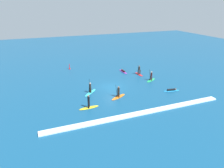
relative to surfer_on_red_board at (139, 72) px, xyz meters
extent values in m
plane|color=navy|center=(-7.33, -4.03, -0.53)|extent=(120.00, 120.00, 0.00)
ellipsoid|color=red|center=(0.01, 0.00, -0.49)|extent=(0.77, 2.64, 0.08)
cylinder|color=black|center=(-0.15, 0.09, -0.02)|extent=(0.22, 0.22, 0.87)
cylinder|color=black|center=(0.16, -0.08, -0.02)|extent=(0.22, 0.22, 0.87)
cylinder|color=black|center=(0.01, 0.00, 0.74)|extent=(0.34, 0.34, 0.64)
sphere|color=brown|center=(0.01, 0.00, 1.18)|extent=(0.26, 0.26, 0.25)
cylinder|color=black|center=(-0.26, -0.15, 0.53)|extent=(0.38, 0.05, 1.95)
cube|color=black|center=(-0.26, -0.15, -0.39)|extent=(0.20, 0.07, 0.32)
ellipsoid|color=yellow|center=(-13.00, -9.95, -0.48)|extent=(2.80, 0.91, 0.10)
cylinder|color=black|center=(-12.91, -9.78, 0.02)|extent=(0.23, 0.23, 0.89)
cylinder|color=black|center=(-13.08, -10.11, 0.02)|extent=(0.23, 0.23, 0.89)
cylinder|color=black|center=(-13.00, -9.95, 0.80)|extent=(0.32, 0.32, 0.68)
sphere|color=brown|center=(-13.00, -9.95, 1.27)|extent=(0.27, 0.27, 0.25)
ellipsoid|color=orange|center=(-7.95, -8.26, -0.48)|extent=(2.95, 2.02, 0.09)
cylinder|color=black|center=(-7.93, -8.03, -0.05)|extent=(0.25, 0.25, 0.78)
cylinder|color=black|center=(-7.96, -8.50, -0.05)|extent=(0.25, 0.25, 0.78)
cylinder|color=black|center=(-7.95, -8.26, 0.66)|extent=(0.47, 0.47, 0.64)
sphere|color=brown|center=(-7.95, -8.26, 1.11)|extent=(0.35, 0.35, 0.26)
cylinder|color=black|center=(-8.21, -8.09, 0.52)|extent=(0.21, 0.34, 1.90)
cube|color=black|center=(-8.21, -8.09, -0.38)|extent=(0.15, 0.21, 0.32)
ellipsoid|color=#23B266|center=(0.42, -3.84, -0.49)|extent=(2.69, 2.04, 0.09)
cylinder|color=#381414|center=(0.42, -3.64, -0.07)|extent=(0.23, 0.23, 0.76)
cylinder|color=#381414|center=(0.42, -4.03, -0.07)|extent=(0.23, 0.23, 0.76)
cylinder|color=#381414|center=(0.42, -3.84, 0.64)|extent=(0.45, 0.45, 0.65)
sphere|color=beige|center=(0.42, -3.84, 1.09)|extent=(0.36, 0.36, 0.26)
cylinder|color=black|center=(0.16, -3.69, 0.56)|extent=(0.16, 0.22, 2.01)
cube|color=black|center=(0.16, -3.69, -0.39)|extent=(0.16, 0.20, 0.32)
ellipsoid|color=#33C6CC|center=(-11.45, -5.19, -0.48)|extent=(2.72, 2.76, 0.10)
cylinder|color=black|center=(-11.41, -5.32, -0.05)|extent=(0.30, 0.30, 0.77)
cylinder|color=black|center=(-11.48, -5.05, -0.05)|extent=(0.30, 0.30, 0.77)
cylinder|color=black|center=(-11.45, -5.19, 0.65)|extent=(0.44, 0.44, 0.63)
sphere|color=beige|center=(-11.45, -5.19, 1.08)|extent=(0.32, 0.32, 0.23)
cylinder|color=black|center=(-11.53, -4.90, 0.65)|extent=(0.20, 0.20, 2.17)
cube|color=black|center=(-11.53, -4.90, -0.37)|extent=(0.18, 0.18, 0.32)
ellipsoid|color=purple|center=(-2.25, 2.64, -0.48)|extent=(0.74, 3.29, 0.10)
cylinder|color=#381414|center=(-2.25, 2.59, -0.27)|extent=(0.39, 1.32, 0.32)
sphere|color=tan|center=(-2.29, 3.36, -0.25)|extent=(0.22, 0.22, 0.21)
ellipsoid|color=#1E8CD1|center=(0.96, -9.20, -0.49)|extent=(2.84, 1.19, 0.08)
cylinder|color=black|center=(0.91, -9.19, -0.30)|extent=(1.38, 0.53, 0.31)
sphere|color=brown|center=(1.69, -9.32, -0.28)|extent=(0.27, 0.27, 0.24)
sphere|color=red|center=(-12.21, 8.58, -0.44)|extent=(0.37, 0.37, 0.37)
cylinder|color=red|center=(-12.21, 8.58, 0.04)|extent=(0.12, 0.12, 1.15)
cube|color=white|center=(-7.33, -13.86, -0.44)|extent=(24.76, 0.90, 0.18)
camera|label=1|loc=(-18.99, -33.87, 12.66)|focal=32.74mm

